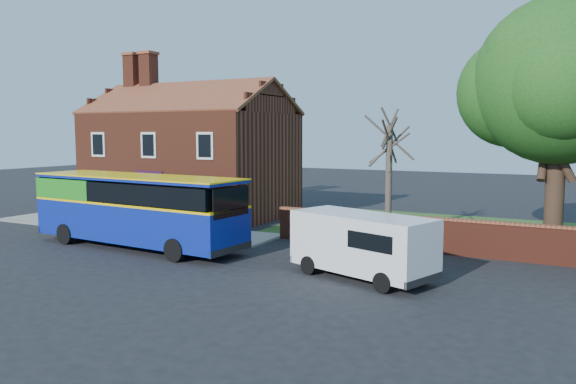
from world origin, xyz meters
The scene contains 10 objects.
ground centered at (0.00, 0.00, 0.00)m, with size 120.00×120.00×0.00m, color black.
pavement centered at (-7.00, 5.75, 0.06)m, with size 18.00×3.50×0.12m, color gray.
kerb centered at (-7.00, 4.00, 0.07)m, with size 18.00×0.15×0.14m, color slate.
grass_strip centered at (13.00, 13.00, 0.02)m, with size 26.00×12.00×0.04m, color #426B28.
shop_building centered at (-7.02, 11.50, 3.41)m, with size 12.30×8.13×10.50m.
boundary_wall centered at (13.00, 7.00, 0.81)m, with size 22.00×0.38×1.60m.
bus centered at (-3.17, 1.89, 1.90)m, with size 11.19×3.58×3.35m.
van_near centered at (8.37, 1.42, 1.32)m, with size 5.76×3.75×2.35m.
large_tree centered at (14.41, 9.62, 7.31)m, with size 9.15×7.24×11.16m.
bare_tree centered at (6.90, 9.11, 3.18)m, with size 2.32×2.77×6.20m.
Camera 1 is at (15.29, -17.65, 5.29)m, focal length 35.00 mm.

